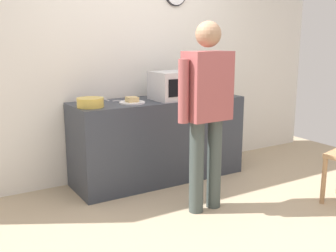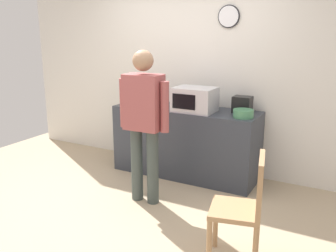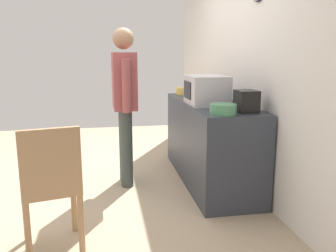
% 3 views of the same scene
% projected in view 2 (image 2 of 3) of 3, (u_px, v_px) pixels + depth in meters
% --- Properties ---
extents(ground_plane, '(6.00, 6.00, 0.00)m').
position_uv_depth(ground_plane, '(124.00, 209.00, 3.97)').
color(ground_plane, tan).
extents(back_wall, '(5.40, 0.13, 2.60)m').
position_uv_depth(back_wall, '(188.00, 73.00, 5.00)').
color(back_wall, silver).
rests_on(back_wall, ground_plane).
extents(kitchen_counter, '(1.89, 0.62, 0.89)m').
position_uv_depth(kitchen_counter, '(186.00, 142.00, 4.82)').
color(kitchen_counter, '#333842').
rests_on(kitchen_counter, ground_plane).
extents(microwave, '(0.50, 0.39, 0.30)m').
position_uv_depth(microwave, '(195.00, 100.00, 4.51)').
color(microwave, silver).
rests_on(microwave, kitchen_counter).
extents(sandwich_plate, '(0.26, 0.26, 0.07)m').
position_uv_depth(sandwich_plate, '(159.00, 106.00, 4.79)').
color(sandwich_plate, white).
rests_on(sandwich_plate, kitchen_counter).
extents(salad_bowl, '(0.26, 0.26, 0.09)m').
position_uv_depth(salad_bowl, '(130.00, 101.00, 4.98)').
color(salad_bowl, gold).
rests_on(salad_bowl, kitchen_counter).
extents(cereal_bowl, '(0.24, 0.24, 0.09)m').
position_uv_depth(cereal_bowl, '(243.00, 113.00, 4.23)').
color(cereal_bowl, '#4C8E60').
rests_on(cereal_bowl, kitchen_counter).
extents(toaster, '(0.22, 0.18, 0.20)m').
position_uv_depth(toaster, '(242.00, 104.00, 4.47)').
color(toaster, black).
rests_on(toaster, kitchen_counter).
extents(fork_utensil, '(0.16, 0.10, 0.01)m').
position_uv_depth(fork_utensil, '(163.00, 104.00, 4.97)').
color(fork_utensil, silver).
rests_on(fork_utensil, kitchen_counter).
extents(spoon_utensil, '(0.02, 0.17, 0.01)m').
position_uv_depth(spoon_utensil, '(162.00, 102.00, 5.15)').
color(spoon_utensil, silver).
rests_on(spoon_utensil, kitchen_counter).
extents(person_standing, '(0.59, 0.25, 1.68)m').
position_uv_depth(person_standing, '(144.00, 116.00, 3.91)').
color(person_standing, '#3C4744').
rests_on(person_standing, ground_plane).
extents(wooden_chair, '(0.48, 0.48, 0.94)m').
position_uv_depth(wooden_chair, '(245.00, 205.00, 2.92)').
color(wooden_chair, '#A87F56').
rests_on(wooden_chair, ground_plane).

